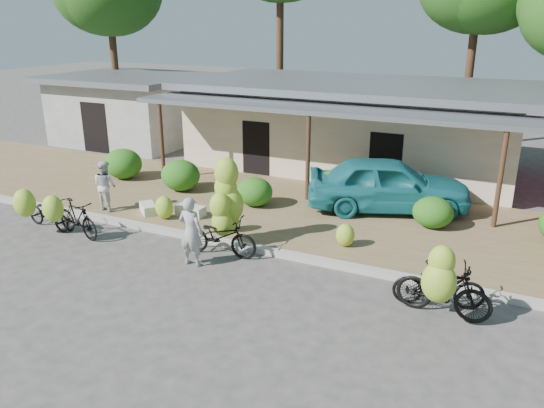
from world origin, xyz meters
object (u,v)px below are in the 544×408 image
Objects in this scene: vendor at (191,232)px; sack_near at (191,211)px; bike_far_left at (43,211)px; bike_left at (73,217)px; teal_van at (388,184)px; bike_right at (443,286)px; bike_center at (223,218)px; bystander at (105,185)px; bike_far_right at (439,285)px; sack_far at (148,208)px.

sack_near is at bearing -57.04° from vendor.
bike_left is (1.19, -0.07, 0.05)m from bike_far_left.
bike_right is at bearing -177.28° from teal_van.
bike_center reaches higher than vendor.
bike_right is at bearing -18.74° from sack_near.
teal_van is (3.07, 4.53, 0.02)m from bike_center.
bystander is at bearing 94.20° from teal_van.
bike_far_right is 5.54m from teal_van.
vendor reaches higher than bike_far_left.
bystander is (-1.33, -0.28, 0.62)m from sack_far.
sack_near is 0.56× the size of bystander.
bystander is at bearing -166.68° from sack_near.
teal_van is at bearing -147.92° from bystander.
bike_center is at bearing -73.45° from bike_far_left.
vendor is at bearing -84.31° from bike_far_left.
bystander is 8.50m from teal_van.
teal_van is (8.35, 5.41, 0.38)m from bike_far_left.
bike_left is 2.09× the size of sack_near.
sack_far is 1.49m from bystander.
bike_far_left is at bearing -143.33° from sack_near.
vendor is at bearing 127.92° from teal_van.
teal_van is at bearing 27.09° from bike_right.
bike_right reaches higher than bike_left.
bike_far_left is 10.65m from bike_far_right.
sack_near is 5.94m from teal_van.
bike_center is 2.63m from sack_near.
bike_far_right is 1.27× the size of bystander.
bike_far_right is at bearing -176.39° from teal_van.
teal_van reaches higher than sack_far.
bike_left is at bearing 96.26° from bike_center.
sack_far is (-3.30, 1.21, -0.65)m from bike_center.
bike_center is 0.50× the size of teal_van.
teal_van reaches higher than bike_far_right.
bystander is (-0.53, 1.87, 0.28)m from bike_left.
sack_far is at bearing -36.38° from bike_far_left.
bystander is at bearing 71.94° from bike_center.
teal_van is (5.10, 2.98, 0.66)m from sack_near.
bystander is 0.32× the size of teal_van.
bike_far_left is 0.92× the size of bike_right.
bike_left is at bearing -110.24° from sack_far.
bike_center is 1.24× the size of bike_far_right.
bike_far_left is at bearing -2.82° from vendor.
bike_right reaches higher than bike_far_left.
bike_center is at bearing 125.05° from teal_van.
teal_van is (6.37, 3.32, 0.67)m from sack_far.
bike_right is (9.58, -0.06, 0.12)m from bike_left.
bike_right is (10.77, -0.13, 0.16)m from bike_far_left.
bystander reaches higher than sack_near.
bike_far_right reaches higher than sack_near.
bike_far_left is 2.34× the size of sack_far.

